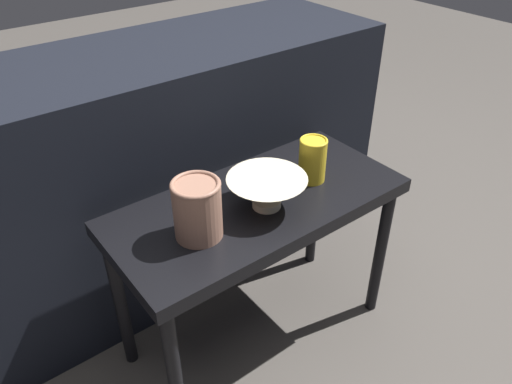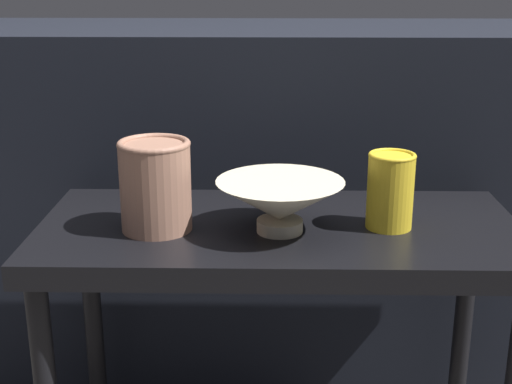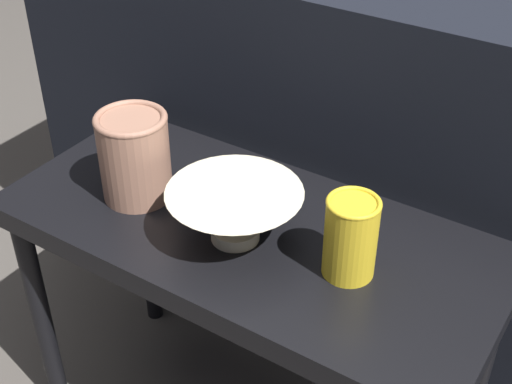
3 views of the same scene
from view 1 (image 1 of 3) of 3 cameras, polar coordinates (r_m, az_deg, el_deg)
ground_plane at (r=1.69m, az=0.19°, el=-15.55°), size 8.00×8.00×0.00m
table at (r=1.37m, az=0.22°, el=-3.08°), size 0.82×0.38×0.53m
couch_backdrop at (r=1.74m, az=-9.52°, el=3.17°), size 1.46×0.50×0.81m
bowl at (r=1.28m, az=1.22°, el=0.26°), size 0.21×0.21×0.09m
vase_textured_left at (r=1.18m, az=-6.72°, el=-1.89°), size 0.12×0.12×0.15m
vase_colorful_right at (r=1.39m, az=6.47°, el=3.74°), size 0.08×0.08×0.13m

